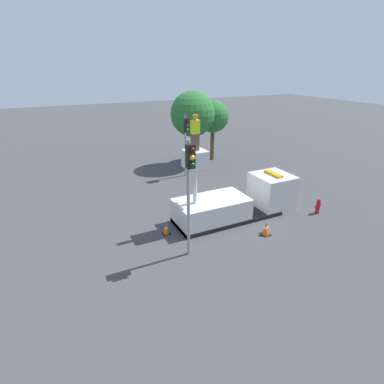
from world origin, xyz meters
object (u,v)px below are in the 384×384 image
at_px(bucket_truck, 237,202).
at_px(traffic_light_pole, 190,178).
at_px(worker, 195,133).
at_px(traffic_cone_curbside, 266,229).
at_px(tree_left_bg, 193,114).
at_px(fire_hydrant, 318,206).
at_px(traffic_light_across, 186,135).
at_px(tree_right_bg, 213,117).
at_px(traffic_cone_rear, 166,229).

relative_size(bucket_truck, traffic_light_pole, 1.34).
distance_m(worker, traffic_cone_curbside, 6.15).
height_order(bucket_truck, tree_left_bg, tree_left_bg).
distance_m(traffic_cone_curbside, tree_left_bg, 13.16).
height_order(bucket_truck, worker, worker).
bearing_deg(fire_hydrant, traffic_light_pole, -176.34).
relative_size(traffic_light_across, traffic_cone_curbside, 6.46).
relative_size(bucket_truck, traffic_light_across, 1.55).
relative_size(fire_hydrant, tree_left_bg, 0.15).
bearing_deg(bucket_truck, tree_right_bg, 67.64).
bearing_deg(traffic_light_pole, traffic_cone_rear, 97.31).
relative_size(fire_hydrant, traffic_cone_curbside, 1.28).
xyz_separation_m(worker, fire_hydrant, (7.31, -1.82, -4.72)).
height_order(traffic_cone_curbside, tree_left_bg, tree_left_bg).
bearing_deg(traffic_cone_rear, traffic_light_pole, -82.69).
bearing_deg(traffic_light_across, traffic_cone_curbside, -90.31).
xyz_separation_m(fire_hydrant, traffic_cone_curbside, (-4.38, -0.62, -0.11)).
relative_size(traffic_light_pole, tree_right_bg, 1.02).
distance_m(traffic_light_pole, tree_right_bg, 15.57).
xyz_separation_m(fire_hydrant, tree_left_bg, (-2.59, 11.76, 3.96)).
xyz_separation_m(worker, tree_left_bg, (4.73, 9.94, -0.76)).
relative_size(fire_hydrant, tree_right_bg, 0.17).
bearing_deg(traffic_cone_curbside, tree_right_bg, 72.38).
xyz_separation_m(traffic_light_pole, fire_hydrant, (8.76, 0.56, -3.41)).
relative_size(traffic_cone_rear, traffic_cone_curbside, 0.86).
bearing_deg(traffic_cone_rear, traffic_cone_curbside, -26.78).
bearing_deg(worker, tree_right_bg, 56.34).
xyz_separation_m(worker, traffic_light_pole, (-1.44, -2.38, -1.31)).
bearing_deg(traffic_light_pole, bucket_truck, 29.83).
distance_m(worker, traffic_light_pole, 3.08).
bearing_deg(traffic_cone_curbside, traffic_light_pole, 179.17).
height_order(traffic_light_pole, traffic_cone_rear, traffic_light_pole).
bearing_deg(tree_left_bg, traffic_cone_rear, -122.79).
height_order(traffic_cone_rear, tree_left_bg, tree_left_bg).
bearing_deg(tree_right_bg, worker, -123.66).
distance_m(traffic_cone_rear, tree_left_bg, 12.63).
bearing_deg(traffic_light_pole, tree_left_bg, 63.41).
bearing_deg(worker, fire_hydrant, -13.97).
bearing_deg(tree_left_bg, traffic_cone_curbside, -98.25).
distance_m(traffic_light_pole, fire_hydrant, 9.41).
distance_m(fire_hydrant, tree_left_bg, 12.68).
xyz_separation_m(traffic_light_pole, tree_right_bg, (8.53, 13.02, 0.07)).
height_order(traffic_cone_rear, traffic_cone_curbside, traffic_cone_curbside).
height_order(bucket_truck, traffic_cone_curbside, bucket_truck).
relative_size(bucket_truck, tree_left_bg, 1.16).
relative_size(bucket_truck, worker, 4.20).
distance_m(traffic_light_pole, traffic_cone_curbside, 5.61).
bearing_deg(traffic_light_pole, traffic_cone_curbside, -0.83).
relative_size(traffic_cone_rear, tree_right_bg, 0.12).
bearing_deg(bucket_truck, traffic_cone_curbside, -84.84).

